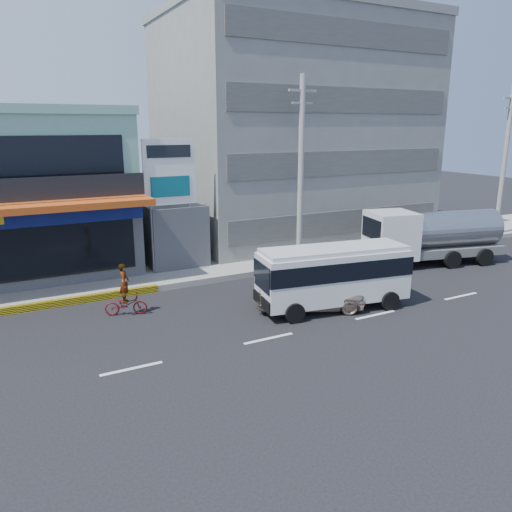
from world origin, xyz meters
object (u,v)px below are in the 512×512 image
Objects in this scene: shop_building at (0,196)px; motorcycle_rider at (126,298)px; concrete_building at (290,133)px; billboard at (170,180)px; utility_pole_near at (301,172)px; sedan at (310,292)px; minibus at (333,272)px; satellite_dish at (169,201)px; utility_pole_far at (504,162)px; tanker_truck at (429,235)px.

motorcycle_rider is at bearing -66.41° from shop_building.
billboard is (-10.50, -5.80, -2.07)m from concrete_building.
utility_pole_near reaches higher than billboard.
sedan is at bearing -117.95° from concrete_building.
concrete_building is at bearing -4.65° from sedan.
sedan is (11.00, -12.14, -3.22)m from shop_building.
concrete_building reaches higher than minibus.
shop_building is at bearing 65.49° from sedan.
billboard is at bearing 48.64° from sedan.
billboard is 1.05× the size of minibus.
shop_building reaches higher than sedan.
billboard is 1.52× the size of sedan.
sedan is (3.50, -7.39, -4.15)m from billboard.
minibus is at bearing -46.22° from shop_building.
satellite_dish is at bearing -20.21° from shop_building.
utility_pole_far is 1.52× the size of minibus.
utility_pole_far is 2.20× the size of sedan.
tanker_truck is (12.78, -6.28, -1.94)m from satellite_dish.
motorcycle_rider is (-14.00, -10.22, -6.29)m from concrete_building.
tanker_truck is at bearing -0.21° from motorcycle_rider.
shop_building is 8.92m from billboard.
utility_pole_far reaches higher than billboard.
minibus is (-2.07, -5.90, -3.56)m from utility_pole_near.
minibus is (4.43, -7.70, -3.34)m from billboard.
sedan is at bearing 161.52° from minibus.
satellite_dish reaches higher than tanker_truck.
tanker_truck is (6.78, -2.68, -3.52)m from utility_pole_near.
shop_building is 18.28m from concrete_building.
utility_pole_far is at bearing -4.57° from billboard.
sedan is (-19.00, -5.59, -4.38)m from utility_pole_far.
minibus is 3.04× the size of motorcycle_rider.
utility_pole_near reaches higher than shop_building.
concrete_building is 3.52× the size of sedan.
utility_pole_near is at bearing 70.62° from minibus.
minibus is at bearing -109.38° from utility_pole_near.
billboard reaches higher than satellite_dish.
sedan is at bearing -71.92° from satellite_dish.
shop_building is at bearing 167.69° from utility_pole_far.
sedan is (-7.00, -13.19, -6.23)m from concrete_building.
concrete_building is 1.99× the size of tanker_truck.
motorcycle_rider is at bearing 157.49° from minibus.
utility_pole_far is at bearing -12.31° from shop_building.
utility_pole_near is 16.00m from utility_pole_far.
concrete_building reaches higher than utility_pole_far.
shop_building is 1.80× the size of billboard.
tanker_truck reaches higher than motorcycle_rider.
concrete_building is 18.44m from motorcycle_rider.
sedan is at bearing -47.81° from shop_building.
motorcycle_rider is (-4.00, -6.22, -2.86)m from satellite_dish.
utility_pole_near reaches higher than tanker_truck.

